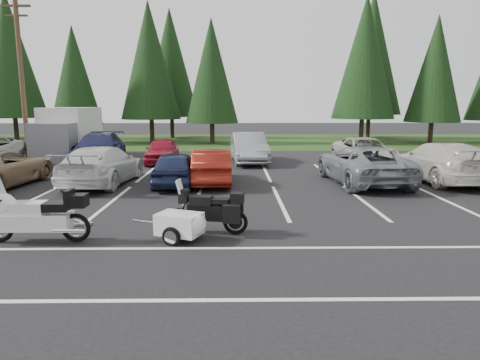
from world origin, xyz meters
name	(u,v)px	position (x,y,z in m)	size (l,w,h in m)	color
ground	(176,210)	(0.00, 0.00, 0.00)	(120.00, 120.00, 0.00)	black
grass_strip	(214,141)	(0.00, 24.00, 0.01)	(80.00, 16.00, 0.01)	#1F3D13
lake_water	(249,124)	(4.00, 55.00, 0.00)	(70.00, 50.00, 0.02)	gray
utility_pole	(21,75)	(-10.00, 12.00, 4.70)	(1.60, 0.26, 9.00)	#473321
box_truck	(66,133)	(-8.00, 12.50, 1.45)	(2.40, 5.60, 2.90)	silver
stall_markings	(184,195)	(0.00, 2.00, 0.00)	(32.00, 16.00, 0.01)	silver
conifer_2	(9,55)	(-16.00, 22.80, 6.95)	(5.10, 5.10, 11.89)	#332316
conifer_3	(74,75)	(-10.50, 21.40, 5.27)	(3.87, 3.87, 9.02)	#332316
conifer_4	(150,60)	(-5.00, 22.90, 6.53)	(4.80, 4.80, 11.17)	#332316
conifer_5	(212,71)	(0.00, 21.60, 5.63)	(4.14, 4.14, 9.63)	#332316
conifer_6	(365,57)	(12.00, 22.10, 6.71)	(4.93, 4.93, 11.48)	#332316
conifer_7	(435,69)	(17.50, 21.80, 5.81)	(4.27, 4.27, 9.94)	#332316
conifer_back_b	(170,63)	(-4.00, 27.50, 6.77)	(4.97, 4.97, 11.58)	#332316
conifer_back_c	(372,54)	(14.00, 26.80, 7.49)	(5.50, 5.50, 12.81)	#332316
car_near_3	(102,165)	(-3.40, 4.16, 0.75)	(2.10, 5.16, 1.50)	silver
car_near_4	(176,168)	(-0.52, 3.94, 0.66)	(1.57, 3.90, 1.33)	#1A2242
car_near_5	(211,166)	(0.83, 4.28, 0.68)	(1.44, 4.14, 1.36)	maroon
car_near_6	(362,164)	(6.79, 4.24, 0.75)	(2.50, 5.42, 1.51)	slate
car_near_7	(440,162)	(10.07, 4.63, 0.80)	(2.24, 5.51, 1.60)	beige
car_far_1	(99,148)	(-5.44, 10.34, 0.79)	(2.21, 5.44, 1.58)	#1D2149
car_far_2	(162,151)	(-2.07, 10.25, 0.66)	(1.56, 3.88, 1.32)	maroon
car_far_3	(249,148)	(2.52, 10.41, 0.79)	(1.68, 4.82, 1.59)	gray
car_far_4	(364,151)	(8.48, 9.60, 0.69)	(2.31, 5.00, 1.39)	#BEB6AE
touring_motorcycle	(36,211)	(-2.72, -3.01, 0.73)	(2.64, 0.81, 1.46)	silver
cargo_trailer	(179,227)	(0.48, -2.93, 0.33)	(1.42, 0.80, 0.65)	white
adventure_motorcycle	(207,207)	(1.08, -2.37, 0.66)	(2.18, 0.76, 1.33)	black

